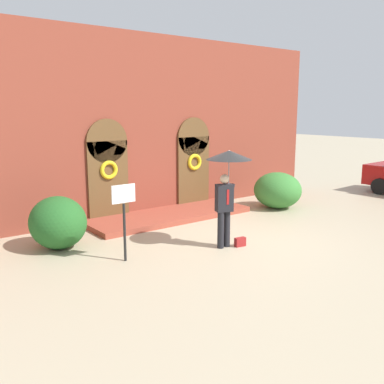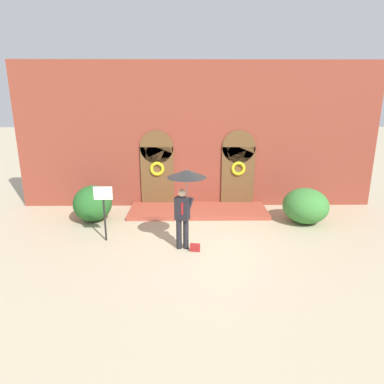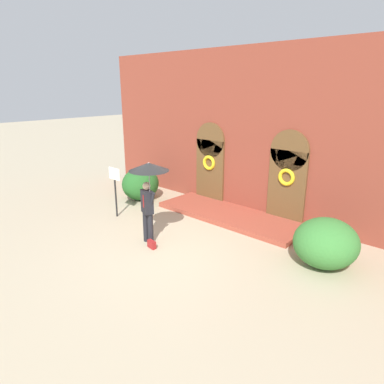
{
  "view_description": "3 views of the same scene",
  "coord_description": "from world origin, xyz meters",
  "px_view_note": "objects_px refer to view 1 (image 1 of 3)",
  "views": [
    {
      "loc": [
        -7.23,
        -7.6,
        3.31
      ],
      "look_at": [
        -0.22,
        1.6,
        1.07
      ],
      "focal_mm": 40.0,
      "sensor_mm": 36.0,
      "label": 1
    },
    {
      "loc": [
        -0.39,
        -9.34,
        4.32
      ],
      "look_at": [
        -0.25,
        1.54,
        1.25
      ],
      "focal_mm": 32.0,
      "sensor_mm": 36.0,
      "label": 2
    },
    {
      "loc": [
        6.47,
        -5.94,
        4.3
      ],
      "look_at": [
        -0.31,
        1.48,
        1.2
      ],
      "focal_mm": 32.0,
      "sensor_mm": 36.0,
      "label": 3
    }
  ],
  "objects_px": {
    "person_with_umbrella": "(228,169)",
    "sign_post": "(124,210)",
    "shrub_right": "(278,190)",
    "handbag": "(240,242)",
    "shrub_left": "(58,223)"
  },
  "relations": [
    {
      "from": "shrub_left",
      "to": "handbag",
      "type": "bearing_deg",
      "value": -35.69
    },
    {
      "from": "shrub_left",
      "to": "shrub_right",
      "type": "xyz_separation_m",
      "value": [
        7.5,
        -0.29,
        -0.03
      ]
    },
    {
      "from": "shrub_left",
      "to": "sign_post",
      "type": "bearing_deg",
      "value": -64.43
    },
    {
      "from": "sign_post",
      "to": "shrub_right",
      "type": "relative_size",
      "value": 1.05
    },
    {
      "from": "shrub_left",
      "to": "person_with_umbrella",
      "type": "bearing_deg",
      "value": -35.58
    },
    {
      "from": "sign_post",
      "to": "shrub_right",
      "type": "xyz_separation_m",
      "value": [
        6.65,
        1.48,
        -0.55
      ]
    },
    {
      "from": "sign_post",
      "to": "shrub_left",
      "type": "height_order",
      "value": "sign_post"
    },
    {
      "from": "shrub_left",
      "to": "shrub_right",
      "type": "relative_size",
      "value": 0.92
    },
    {
      "from": "person_with_umbrella",
      "to": "sign_post",
      "type": "distance_m",
      "value": 2.65
    },
    {
      "from": "shrub_right",
      "to": "sign_post",
      "type": "bearing_deg",
      "value": -167.42
    },
    {
      "from": "person_with_umbrella",
      "to": "handbag",
      "type": "distance_m",
      "value": 1.83
    },
    {
      "from": "person_with_umbrella",
      "to": "shrub_left",
      "type": "bearing_deg",
      "value": 144.42
    },
    {
      "from": "person_with_umbrella",
      "to": "sign_post",
      "type": "bearing_deg",
      "value": 166.25
    },
    {
      "from": "sign_post",
      "to": "person_with_umbrella",
      "type": "bearing_deg",
      "value": -13.75
    },
    {
      "from": "sign_post",
      "to": "shrub_left",
      "type": "bearing_deg",
      "value": 115.57
    }
  ]
}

